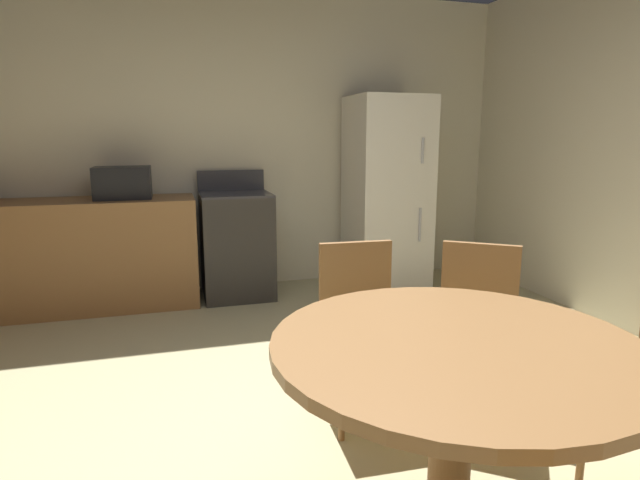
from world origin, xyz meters
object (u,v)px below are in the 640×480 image
Objects in this scene: dining_table at (453,386)px; microwave at (123,183)px; refrigerator at (387,193)px; oven_range at (237,244)px; chair_north at (362,318)px; chair_northeast at (476,321)px.

microwave is at bearing 111.16° from dining_table.
microwave is at bearing 178.75° from refrigerator.
refrigerator reaches higher than oven_range.
chair_north is (0.35, -2.19, 0.03)m from oven_range.
refrigerator reaches higher than microwave.
oven_range is at bearing -122.58° from chair_northeast.
refrigerator is 3.28m from dining_table.
dining_table is 1.36× the size of chair_north.
microwave reaches higher than oven_range.
chair_north is at bearing -80.93° from oven_range.
oven_range is 2.22m from chair_north.
oven_range is at bearing 177.80° from refrigerator.
microwave reaches higher than chair_north.
refrigerator is 2.41m from chair_north.
dining_table is at bearing -0.00° from chair_northeast.
refrigerator is (1.40, -0.05, 0.41)m from oven_range.
refrigerator is 4.00× the size of microwave.
refrigerator is 2.42m from chair_northeast.
chair_northeast is (0.57, 0.75, -0.10)m from dining_table.
oven_range reaches higher than dining_table.
oven_range is 2.54m from chair_northeast.
chair_northeast reaches higher than dining_table.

